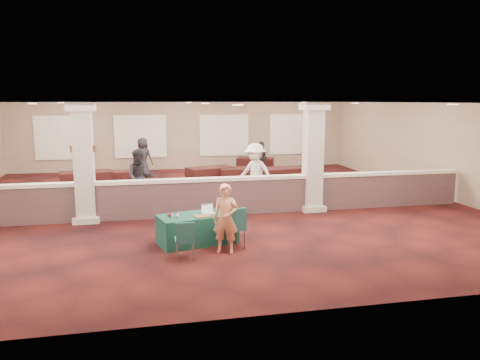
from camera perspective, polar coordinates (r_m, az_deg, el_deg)
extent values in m
plane|color=#4E1613|center=(15.03, -4.12, -2.93)|extent=(16.00, 16.00, 0.00)
cube|color=gray|center=(22.69, -6.96, 5.37)|extent=(16.00, 0.04, 3.20)
cube|color=gray|center=(7.03, 4.73, -4.14)|extent=(16.00, 0.04, 3.20)
cube|color=gray|center=(17.71, 22.44, 3.52)|extent=(0.04, 16.00, 3.20)
cube|color=silver|center=(14.67, -4.27, 9.36)|extent=(16.00, 16.00, 0.02)
cube|color=brown|center=(13.47, -3.27, -2.22)|extent=(15.60, 0.20, 1.00)
cube|color=white|center=(13.37, -3.29, 0.08)|extent=(15.60, 0.28, 0.10)
cube|color=beige|center=(13.23, -18.48, 1.90)|extent=(0.50, 0.50, 3.20)
cube|color=beige|center=(13.51, -18.14, -4.49)|extent=(0.70, 0.70, 0.16)
cube|color=beige|center=(13.13, -18.83, 8.40)|extent=(0.72, 0.72, 0.20)
cube|color=beige|center=(14.05, 8.88, 2.72)|extent=(0.50, 0.50, 3.20)
cube|color=beige|center=(14.32, 8.72, -3.33)|extent=(0.70, 0.70, 0.16)
cube|color=beige|center=(13.96, 9.04, 8.84)|extent=(0.72, 0.72, 0.20)
cylinder|color=brown|center=(13.22, -19.78, 3.57)|extent=(0.12, 0.12, 0.18)
cylinder|color=#F3E5CF|center=(13.22, -19.78, 3.57)|extent=(0.09, 0.09, 0.10)
cylinder|color=brown|center=(13.16, -17.36, 3.68)|extent=(0.12, 0.12, 0.18)
cylinder|color=#F3E5CF|center=(13.16, -17.36, 3.68)|extent=(0.09, 0.09, 0.10)
cube|color=#113E3A|center=(10.94, -5.24, -5.94)|extent=(1.91, 1.28, 0.67)
cube|color=#205C60|center=(10.50, -0.90, -5.84)|extent=(0.57, 0.57, 0.06)
cube|color=#205C60|center=(10.24, -0.41, -4.73)|extent=(0.46, 0.15, 0.46)
cylinder|color=gray|center=(10.32, -1.47, -7.56)|extent=(0.03, 0.03, 0.44)
cylinder|color=gray|center=(10.47, 0.54, -7.30)|extent=(0.03, 0.03, 0.44)
cylinder|color=gray|center=(10.66, -2.31, -6.99)|extent=(0.03, 0.03, 0.44)
cylinder|color=gray|center=(10.81, -0.36, -6.74)|extent=(0.03, 0.03, 0.44)
cube|color=#205C60|center=(9.91, -6.76, -7.25)|extent=(0.41, 0.41, 0.05)
cube|color=#205C60|center=(9.67, -6.69, -6.31)|extent=(0.39, 0.05, 0.39)
cylinder|color=gray|center=(9.80, -7.65, -8.77)|extent=(0.02, 0.02, 0.37)
cylinder|color=gray|center=(9.83, -5.65, -8.68)|extent=(0.02, 0.02, 0.37)
cylinder|color=gray|center=(10.12, -7.78, -8.17)|extent=(0.02, 0.02, 0.37)
cylinder|color=gray|center=(10.15, -5.86, -8.09)|extent=(0.02, 0.02, 0.37)
imported|color=#D8745E|center=(10.13, -1.76, -4.73)|extent=(0.63, 0.51, 1.51)
cube|color=black|center=(17.89, -18.21, -0.17)|extent=(1.91, 1.15, 0.73)
cube|color=black|center=(18.18, 0.24, 0.42)|extent=(1.74, 0.89, 0.70)
cube|color=black|center=(18.17, 4.90, 0.39)|extent=(1.85, 1.14, 0.70)
cube|color=black|center=(18.02, -15.67, -0.05)|extent=(1.71, 0.88, 0.69)
cube|color=black|center=(18.23, -3.61, 0.46)|extent=(1.97, 1.40, 0.72)
cube|color=black|center=(21.50, 1.88, 1.82)|extent=(1.85, 1.35, 0.68)
imported|color=black|center=(14.93, -12.10, 0.26)|extent=(0.89, 0.54, 1.78)
imported|color=silver|center=(15.15, 1.87, 0.87)|extent=(1.27, 1.25, 1.91)
imported|color=black|center=(20.09, 2.55, 2.53)|extent=(0.96, 0.95, 1.56)
imported|color=black|center=(20.57, -11.75, 2.71)|extent=(0.96, 0.79, 1.70)
cube|color=silver|center=(10.91, -3.82, -4.09)|extent=(0.35, 0.28, 0.02)
cube|color=silver|center=(10.98, -4.04, -3.42)|extent=(0.30, 0.08, 0.20)
cube|color=silver|center=(10.98, -4.02, -3.50)|extent=(0.27, 0.07, 0.18)
cube|color=#B56D1D|center=(10.66, -4.59, -4.40)|extent=(0.42, 0.36, 0.03)
sphere|color=beige|center=(10.60, -7.66, -4.34)|extent=(0.10, 0.10, 0.10)
sphere|color=maroon|center=(10.69, -8.60, -4.27)|extent=(0.09, 0.09, 0.09)
sphere|color=#48474C|center=(10.82, -7.54, -4.07)|extent=(0.10, 0.10, 0.10)
cube|color=red|center=(10.85, -1.81, -4.18)|extent=(0.11, 0.05, 0.01)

